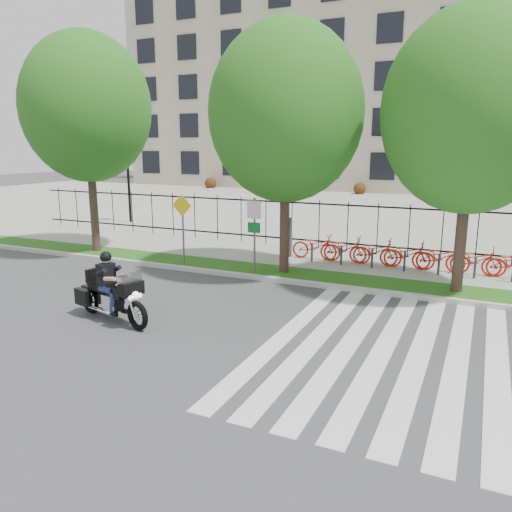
% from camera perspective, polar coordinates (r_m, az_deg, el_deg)
% --- Properties ---
extents(ground, '(120.00, 120.00, 0.00)m').
position_cam_1_polar(ground, '(12.84, -5.74, -7.31)').
color(ground, '#3D3D40').
rests_on(ground, ground).
extents(curb, '(60.00, 0.20, 0.15)m').
position_cam_1_polar(curb, '(16.31, 1.60, -2.64)').
color(curb, '#B6B4AB').
rests_on(curb, ground).
extents(grass_verge, '(60.00, 1.50, 0.15)m').
position_cam_1_polar(grass_verge, '(17.07, 2.73, -1.96)').
color(grass_verge, '#1F4E13').
rests_on(grass_verge, ground).
extents(sidewalk, '(60.00, 3.50, 0.15)m').
position_cam_1_polar(sidewalk, '(19.34, 5.54, -0.26)').
color(sidewalk, gray).
rests_on(sidewalk, ground).
extents(plaza, '(80.00, 34.00, 0.10)m').
position_cam_1_polar(plaza, '(36.15, 14.92, 5.33)').
color(plaza, gray).
rests_on(plaza, ground).
extents(crosswalk_stripes, '(5.70, 8.00, 0.01)m').
position_cam_1_polar(crosswalk_stripes, '(11.32, 16.19, -10.55)').
color(crosswalk_stripes, silver).
rests_on(crosswalk_stripes, ground).
extents(iron_fence, '(30.00, 0.06, 2.00)m').
position_cam_1_polar(iron_fence, '(20.77, 7.22, 3.61)').
color(iron_fence, black).
rests_on(iron_fence, sidewalk).
extents(office_building, '(60.00, 21.90, 20.15)m').
position_cam_1_polar(office_building, '(55.90, 19.37, 17.68)').
color(office_building, '#A49B84').
rests_on(office_building, ground).
extents(lamp_post_left, '(1.06, 0.70, 4.25)m').
position_cam_1_polar(lamp_post_left, '(28.86, -14.45, 9.92)').
color(lamp_post_left, black).
rests_on(lamp_post_left, ground).
extents(street_tree_0, '(4.93, 4.93, 8.43)m').
position_cam_1_polar(street_tree_0, '(20.98, -18.78, 15.72)').
color(street_tree_0, '#32221B').
rests_on(street_tree_0, grass_verge).
extents(street_tree_1, '(4.95, 4.95, 8.06)m').
position_cam_1_polar(street_tree_1, '(16.49, 3.43, 16.02)').
color(street_tree_1, '#32221B').
rests_on(street_tree_1, grass_verge).
extents(street_tree_2, '(4.93, 4.93, 7.95)m').
position_cam_1_polar(street_tree_2, '(15.34, 23.50, 14.97)').
color(street_tree_2, '#32221B').
rests_on(street_tree_2, grass_verge).
extents(bike_share_station, '(8.91, 0.87, 1.50)m').
position_cam_1_polar(bike_share_station, '(18.11, 16.66, 0.22)').
color(bike_share_station, '#2D2D33').
rests_on(bike_share_station, sidewalk).
extents(sign_pole_regulatory, '(0.50, 0.09, 2.50)m').
position_cam_1_polar(sign_pole_regulatory, '(16.70, -0.20, 3.58)').
color(sign_pole_regulatory, '#59595B').
rests_on(sign_pole_regulatory, grass_verge).
extents(sign_pole_warning, '(0.78, 0.09, 2.49)m').
position_cam_1_polar(sign_pole_warning, '(18.08, -8.39, 4.14)').
color(sign_pole_warning, '#59595B').
rests_on(sign_pole_warning, grass_verge).
extents(motorcycle_rider, '(2.71, 1.21, 2.13)m').
position_cam_1_polar(motorcycle_rider, '(13.06, -16.18, -4.15)').
color(motorcycle_rider, black).
rests_on(motorcycle_rider, ground).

